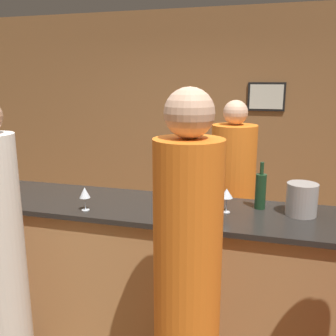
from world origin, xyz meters
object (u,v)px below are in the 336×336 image
object	(u,v)px
bartender	(231,213)
ice_bucket	(302,199)
guest_0	(1,266)
guest_3	(187,298)
wine_bottle_0	(261,190)

from	to	relation	value
bartender	ice_bucket	xyz separation A→B (m)	(0.50, -0.67, 0.38)
bartender	ice_bucket	size ratio (longest dim) A/B	8.59
bartender	guest_0	bearing A→B (deg)	49.65
guest_0	guest_3	bearing A→B (deg)	-3.60
guest_3	wine_bottle_0	world-z (taller)	guest_3
bartender	guest_0	xyz separation A→B (m)	(-1.20, -1.41, 0.05)
bartender	wine_bottle_0	size ratio (longest dim) A/B	5.59
wine_bottle_0	bartender	bearing A→B (deg)	111.83
wine_bottle_0	ice_bucket	xyz separation A→B (m)	(0.26, -0.05, -0.02)
guest_0	guest_3	world-z (taller)	guest_3
wine_bottle_0	ice_bucket	distance (m)	0.27
guest_3	wine_bottle_0	bearing A→B (deg)	70.86
wine_bottle_0	ice_bucket	size ratio (longest dim) A/B	1.54
bartender	ice_bucket	world-z (taller)	bartender
guest_3	ice_bucket	bearing A→B (deg)	55.56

